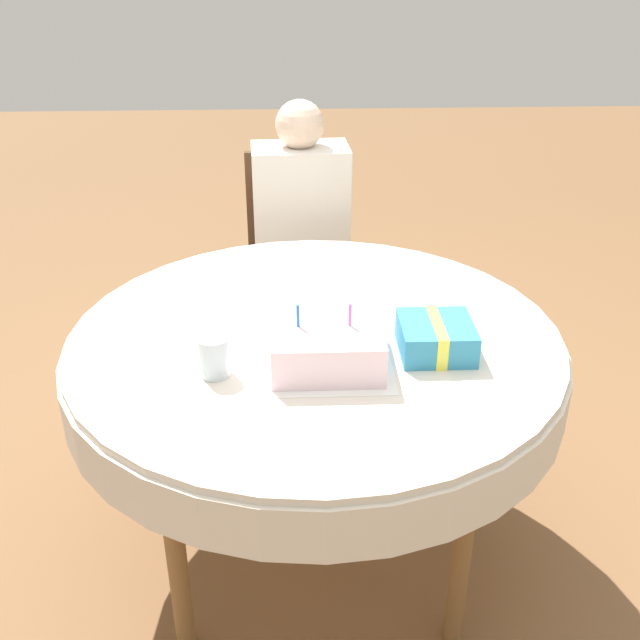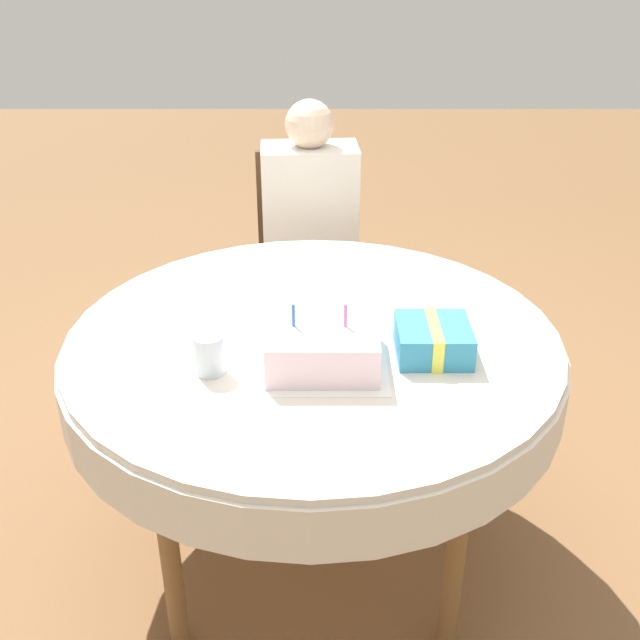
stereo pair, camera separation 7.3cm
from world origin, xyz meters
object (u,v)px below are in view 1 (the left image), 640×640
object	(u,v)px
chair	(300,262)
birthday_cake	(327,343)
person	(301,227)
gift_box	(436,337)
drinking_glass	(214,356)

from	to	relation	value
chair	birthday_cake	xyz separation A→B (m)	(0.05, -1.17, 0.30)
birthday_cake	person	bearing A→B (deg)	92.22
chair	birthday_cake	world-z (taller)	chair
person	birthday_cake	xyz separation A→B (m)	(0.04, -1.07, 0.11)
person	gift_box	distance (m)	1.08
person	birthday_cake	distance (m)	1.08
chair	gift_box	xyz separation A→B (m)	(0.32, -1.13, 0.29)
birthday_cake	drinking_glass	distance (m)	0.27
chair	birthday_cake	size ratio (longest dim) A/B	3.44
chair	person	size ratio (longest dim) A/B	0.79
chair	gift_box	distance (m)	1.21
birthday_cake	gift_box	distance (m)	0.27
chair	drinking_glass	size ratio (longest dim) A/B	9.14
chair	gift_box	size ratio (longest dim) A/B	4.88
person	drinking_glass	bearing A→B (deg)	-104.56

